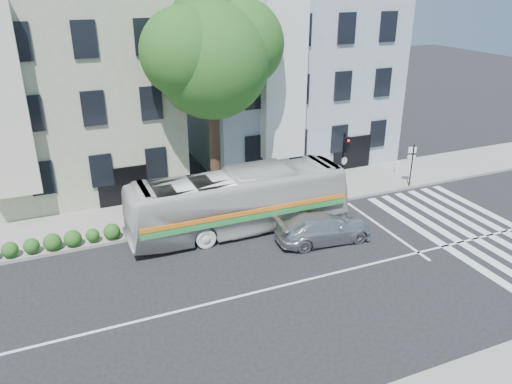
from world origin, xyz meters
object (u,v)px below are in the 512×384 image
bus (239,201)px  sedan (324,228)px  fire_hydrant (397,166)px  traffic_signal (344,159)px

bus → sedan: bearing=-130.3°
bus → fire_hydrant: 12.02m
traffic_signal → bus: bearing=169.0°
sedan → fire_hydrant: (8.45, 5.66, -0.13)m
bus → fire_hydrant: (11.59, 3.06, -0.96)m
sedan → traffic_signal: bearing=-37.4°
sedan → traffic_signal: (3.03, 3.34, 1.86)m
bus → sedan: 4.16m
traffic_signal → fire_hydrant: size_ratio=5.32×
fire_hydrant → traffic_signal: bearing=-156.9°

